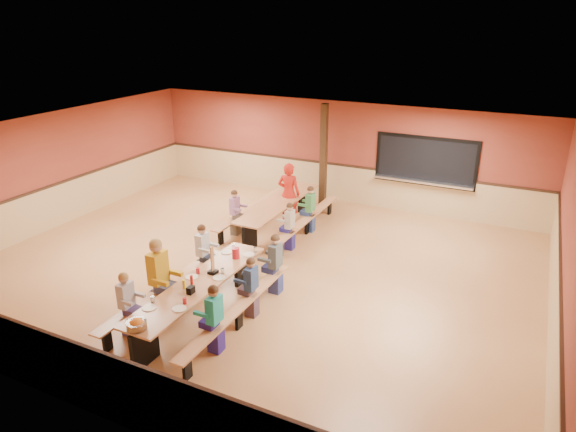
% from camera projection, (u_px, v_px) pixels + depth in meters
% --- Properties ---
extents(ground, '(12.00, 12.00, 0.00)m').
position_uv_depth(ground, '(256.00, 267.00, 11.57)').
color(ground, '#9A643A').
rests_on(ground, ground).
extents(room_envelope, '(12.04, 10.04, 3.02)m').
position_uv_depth(room_envelope, '(255.00, 239.00, 11.32)').
color(room_envelope, brown).
rests_on(room_envelope, ground).
extents(kitchen_pass_through, '(2.78, 0.28, 1.38)m').
position_uv_depth(kitchen_pass_through, '(425.00, 163.00, 14.11)').
color(kitchen_pass_through, black).
rests_on(kitchen_pass_through, ground).
extents(structural_post, '(0.18, 0.18, 3.00)m').
position_uv_depth(structural_post, '(323.00, 156.00, 14.78)').
color(structural_post, black).
rests_on(structural_post, ground).
extents(cafeteria_table_main, '(1.91, 3.70, 0.74)m').
position_uv_depth(cafeteria_table_main, '(200.00, 293.00, 9.47)').
color(cafeteria_table_main, '#A86C42').
rests_on(cafeteria_table_main, ground).
extents(cafeteria_table_second, '(1.91, 3.70, 0.74)m').
position_uv_depth(cafeteria_table_second, '(279.00, 209.00, 13.49)').
color(cafeteria_table_second, '#A86C42').
rests_on(cafeteria_table_second, ground).
extents(seated_child_white_left, '(0.37, 0.30, 1.20)m').
position_uv_depth(seated_child_white_left, '(127.00, 304.00, 8.94)').
color(seated_child_white_left, '#BAB9BF').
rests_on(seated_child_white_left, ground).
extents(seated_adult_yellow, '(0.50, 0.41, 1.47)m').
position_uv_depth(seated_adult_yellow, '(159.00, 276.00, 9.62)').
color(seated_adult_yellow, gold).
rests_on(seated_adult_yellow, ground).
extents(seated_child_grey_left, '(0.38, 0.31, 1.23)m').
position_uv_depth(seated_child_grey_left, '(203.00, 252.00, 10.86)').
color(seated_child_grey_left, silver).
rests_on(seated_child_grey_left, ground).
extents(seated_child_teal_right, '(0.38, 0.31, 1.23)m').
position_uv_depth(seated_child_teal_right, '(215.00, 319.00, 8.49)').
color(seated_child_teal_right, teal).
rests_on(seated_child_teal_right, ground).
extents(seated_child_navy_right, '(0.36, 0.29, 1.18)m').
position_uv_depth(seated_child_navy_right, '(251.00, 288.00, 9.51)').
color(seated_child_navy_right, navy).
rests_on(seated_child_navy_right, ground).
extents(seated_child_char_right, '(0.39, 0.32, 1.26)m').
position_uv_depth(seated_child_char_right, '(276.00, 264.00, 10.31)').
color(seated_child_char_right, '#454C4F').
rests_on(seated_child_char_right, ground).
extents(seated_child_purple_sec, '(0.36, 0.29, 1.18)m').
position_uv_depth(seated_child_purple_sec, '(235.00, 213.00, 13.08)').
color(seated_child_purple_sec, '#95648C').
rests_on(seated_child_purple_sec, ground).
extents(seated_child_green_sec, '(0.37, 0.31, 1.22)m').
position_uv_depth(seated_child_green_sec, '(310.00, 209.00, 13.26)').
color(seated_child_green_sec, '#3A7D42').
rests_on(seated_child_green_sec, ground).
extents(seated_child_tan_sec, '(0.35, 0.28, 1.16)m').
position_uv_depth(seated_child_tan_sec, '(290.00, 227.00, 12.25)').
color(seated_child_tan_sec, '#AA9F8B').
rests_on(seated_child_tan_sec, ground).
extents(standing_woman, '(0.66, 0.49, 1.68)m').
position_uv_depth(standing_woman, '(289.00, 193.00, 13.74)').
color(standing_woman, red).
rests_on(standing_woman, ground).
extents(punch_pitcher, '(0.16, 0.16, 0.22)m').
position_uv_depth(punch_pitcher, '(236.00, 253.00, 10.29)').
color(punch_pitcher, '#B11721').
rests_on(punch_pitcher, cafeteria_table_main).
extents(chip_bowl, '(0.32, 0.32, 0.15)m').
position_uv_depth(chip_bowl, '(137.00, 324.00, 8.00)').
color(chip_bowl, orange).
rests_on(chip_bowl, cafeteria_table_main).
extents(napkin_dispenser, '(0.10, 0.14, 0.13)m').
position_uv_depth(napkin_dispenser, '(191.00, 290.00, 9.01)').
color(napkin_dispenser, black).
rests_on(napkin_dispenser, cafeteria_table_main).
extents(condiment_mustard, '(0.06, 0.06, 0.17)m').
position_uv_depth(condiment_mustard, '(184.00, 284.00, 9.16)').
color(condiment_mustard, yellow).
rests_on(condiment_mustard, cafeteria_table_main).
extents(condiment_ketchup, '(0.06, 0.06, 0.17)m').
position_uv_depth(condiment_ketchup, '(192.00, 280.00, 9.31)').
color(condiment_ketchup, '#B2140F').
rests_on(condiment_ketchup, cafeteria_table_main).
extents(table_paddle, '(0.16, 0.16, 0.56)m').
position_uv_depth(table_paddle, '(213.00, 267.00, 9.67)').
color(table_paddle, black).
rests_on(table_paddle, cafeteria_table_main).
extents(place_settings, '(0.65, 3.30, 0.11)m').
position_uv_depth(place_settings, '(199.00, 280.00, 9.38)').
color(place_settings, beige).
rests_on(place_settings, cafeteria_table_main).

